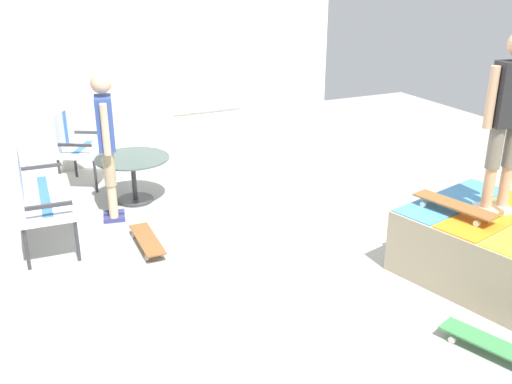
# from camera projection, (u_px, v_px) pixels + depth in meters

# --- Properties ---
(ground_plane) EXTENTS (12.00, 12.00, 0.10)m
(ground_plane) POSITION_uv_depth(u_px,v_px,m) (301.00, 261.00, 5.87)
(ground_plane) COLOR #A8A8A3
(house_facade) EXTENTS (0.23, 6.00, 2.58)m
(house_facade) POSITION_uv_depth(u_px,v_px,m) (146.00, 72.00, 8.37)
(house_facade) COLOR white
(house_facade) RESTS_ON ground_plane
(skate_ramp) EXTENTS (1.82, 2.46, 0.62)m
(skate_ramp) POSITION_uv_depth(u_px,v_px,m) (492.00, 243.00, 5.44)
(skate_ramp) COLOR tan
(skate_ramp) RESTS_ON ground_plane
(patio_bench) EXTENTS (1.28, 0.61, 1.02)m
(patio_bench) POSITION_uv_depth(u_px,v_px,m) (32.00, 188.00, 5.92)
(patio_bench) COLOR #38383D
(patio_bench) RESTS_ON ground_plane
(patio_chair_near_house) EXTENTS (0.81, 0.78, 1.02)m
(patio_chair_near_house) POSITION_uv_depth(u_px,v_px,m) (73.00, 140.00, 7.54)
(patio_chair_near_house) COLOR #38383D
(patio_chair_near_house) RESTS_ON ground_plane
(patio_table) EXTENTS (0.90, 0.90, 0.57)m
(patio_table) POSITION_uv_depth(u_px,v_px,m) (133.00, 170.00, 7.07)
(patio_table) COLOR #38383D
(patio_table) RESTS_ON ground_plane
(person_watching) EXTENTS (0.47, 0.29, 1.69)m
(person_watching) POSITION_uv_depth(u_px,v_px,m) (106.00, 137.00, 6.36)
(person_watching) COLOR navy
(person_watching) RESTS_ON ground_plane
(person_skater) EXTENTS (0.29, 0.47, 1.63)m
(person_skater) POSITION_uv_depth(u_px,v_px,m) (509.00, 112.00, 5.02)
(person_skater) COLOR silver
(person_skater) RESTS_ON skate_ramp
(skateboard_by_bench) EXTENTS (0.80, 0.21, 0.10)m
(skateboard_by_bench) POSITION_uv_depth(u_px,v_px,m) (147.00, 240.00, 6.01)
(skateboard_by_bench) COLOR brown
(skateboard_by_bench) RESTS_ON ground_plane
(skateboard_spare) EXTENTS (0.82, 0.46, 0.10)m
(skateboard_spare) POSITION_uv_depth(u_px,v_px,m) (492.00, 345.00, 4.36)
(skateboard_spare) COLOR #3F8C4C
(skateboard_spare) RESTS_ON ground_plane
(skateboard_on_ramp) EXTENTS (0.82, 0.38, 0.10)m
(skateboard_on_ramp) POSITION_uv_depth(u_px,v_px,m) (455.00, 206.00, 5.28)
(skateboard_on_ramp) COLOR brown
(skateboard_on_ramp) RESTS_ON skate_ramp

